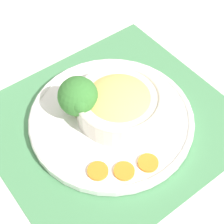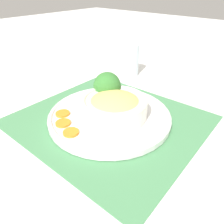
{
  "view_description": "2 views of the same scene",
  "coord_description": "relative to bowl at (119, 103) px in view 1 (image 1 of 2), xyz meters",
  "views": [
    {
      "loc": [
        -0.37,
        0.27,
        0.61
      ],
      "look_at": [
        -0.0,
        -0.0,
        0.04
      ],
      "focal_mm": 60.0,
      "sensor_mm": 36.0,
      "label": 1
    },
    {
      "loc": [
        -0.38,
        -0.33,
        0.33
      ],
      "look_at": [
        -0.01,
        -0.02,
        0.04
      ],
      "focal_mm": 35.0,
      "sensor_mm": 36.0,
      "label": 2
    }
  ],
  "objects": [
    {
      "name": "carrot_slice_far",
      "position": [
        -0.13,
        0.03,
        -0.03
      ],
      "size": [
        0.04,
        0.04,
        0.01
      ],
      "color": "orange",
      "rests_on": "plate"
    },
    {
      "name": "bowl",
      "position": [
        0.0,
        0.0,
        0.0
      ],
      "size": [
        0.17,
        0.17,
        0.06
      ],
      "color": "silver",
      "rests_on": "plate"
    },
    {
      "name": "plate",
      "position": [
        0.0,
        0.02,
        -0.04
      ],
      "size": [
        0.33,
        0.33,
        0.02
      ],
      "color": "white",
      "rests_on": "placemat"
    },
    {
      "name": "carrot_slice_middle",
      "position": [
        -0.11,
        0.07,
        -0.03
      ],
      "size": [
        0.04,
        0.04,
        0.01
      ],
      "color": "orange",
      "rests_on": "plate"
    },
    {
      "name": "placemat",
      "position": [
        0.0,
        0.02,
        -0.05
      ],
      "size": [
        0.44,
        0.48,
        0.0
      ],
      "color": "#4C8C59",
      "rests_on": "ground_plane"
    },
    {
      "name": "carrot_slice_near",
      "position": [
        -0.08,
        0.11,
        -0.03
      ],
      "size": [
        0.04,
        0.04,
        0.01
      ],
      "color": "orange",
      "rests_on": "plate"
    },
    {
      "name": "ground_plane",
      "position": [
        0.0,
        0.02,
        -0.05
      ],
      "size": [
        4.0,
        4.0,
        0.0
      ],
      "primitive_type": "plane",
      "color": "white"
    },
    {
      "name": "broccoli_floret",
      "position": [
        0.04,
        0.06,
        0.02
      ],
      "size": [
        0.08,
        0.08,
        0.09
      ],
      "color": "#84AD5B",
      "rests_on": "plate"
    }
  ]
}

